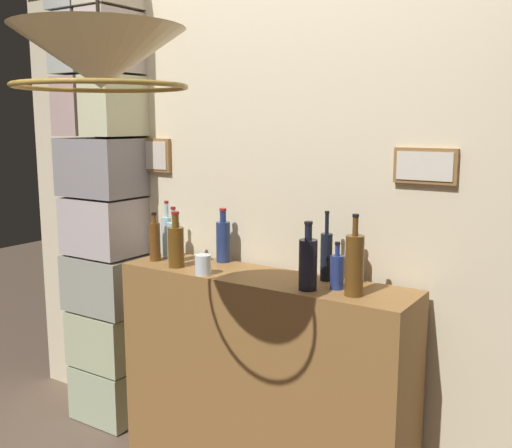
# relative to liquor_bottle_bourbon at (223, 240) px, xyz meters

# --- Properties ---
(panelled_rear_partition) EXTENTS (3.74, 0.15, 2.71)m
(panelled_rear_partition) POSITION_rel_liquor_bottle_bourbon_xyz_m (0.32, 0.12, 0.28)
(panelled_rear_partition) COLOR beige
(panelled_rear_partition) RESTS_ON ground
(stone_pillar) EXTENTS (0.45, 0.37, 2.64)m
(stone_pillar) POSITION_rel_liquor_bottle_bourbon_xyz_m (-0.78, -0.04, 0.18)
(stone_pillar) COLOR #A9B692
(stone_pillar) RESTS_ON ground
(bar_shelf_unit) EXTENTS (1.45, 0.35, 1.04)m
(bar_shelf_unit) POSITION_rel_liquor_bottle_bourbon_xyz_m (0.32, -0.13, -0.63)
(bar_shelf_unit) COLOR olive
(bar_shelf_unit) RESTS_ON ground
(liquor_bottle_bourbon) EXTENTS (0.07, 0.07, 0.27)m
(liquor_bottle_bourbon) POSITION_rel_liquor_bottle_bourbon_xyz_m (0.00, 0.00, 0.00)
(liquor_bottle_bourbon) COLOR navy
(liquor_bottle_bourbon) RESTS_ON bar_shelf_unit
(liquor_bottle_port) EXTENTS (0.06, 0.06, 0.28)m
(liquor_bottle_port) POSITION_rel_liquor_bottle_bourbon_xyz_m (-0.21, -0.14, -0.00)
(liquor_bottle_port) COLOR #A3C8CB
(liquor_bottle_port) RESTS_ON bar_shelf_unit
(liquor_bottle_scotch) EXTENTS (0.06, 0.06, 0.23)m
(liquor_bottle_scotch) POSITION_rel_liquor_bottle_bourbon_xyz_m (0.72, -0.00, -0.03)
(liquor_bottle_scotch) COLOR brown
(liquor_bottle_scotch) RESTS_ON bar_shelf_unit
(liquor_bottle_rum) EXTENTS (0.08, 0.08, 0.27)m
(liquor_bottle_rum) POSITION_rel_liquor_bottle_bourbon_xyz_m (-0.13, -0.21, -0.00)
(liquor_bottle_rum) COLOR #5D3B12
(liquor_bottle_rum) RESTS_ON bar_shelf_unit
(liquor_bottle_rye) EXTENTS (0.08, 0.08, 0.34)m
(liquor_bottle_rye) POSITION_rel_liquor_bottle_bourbon_xyz_m (0.80, -0.19, 0.02)
(liquor_bottle_rye) COLOR #5B3814
(liquor_bottle_rye) RESTS_ON bar_shelf_unit
(liquor_bottle_vermouth) EXTENTS (0.08, 0.08, 0.29)m
(liquor_bottle_vermouth) POSITION_rel_liquor_bottle_bourbon_xyz_m (0.60, -0.22, 0.01)
(liquor_bottle_vermouth) COLOR black
(liquor_bottle_vermouth) RESTS_ON bar_shelf_unit
(liquor_bottle_brandy) EXTENTS (0.06, 0.06, 0.20)m
(liquor_bottle_brandy) POSITION_rel_liquor_bottle_bourbon_xyz_m (0.70, -0.14, -0.03)
(liquor_bottle_brandy) COLOR navy
(liquor_bottle_brandy) RESTS_ON bar_shelf_unit
(liquor_bottle_mezcal) EXTENTS (0.06, 0.06, 0.30)m
(liquor_bottle_mezcal) POSITION_rel_liquor_bottle_bourbon_xyz_m (-0.32, -0.07, 0.00)
(liquor_bottle_mezcal) COLOR #A9D2E1
(liquor_bottle_mezcal) RESTS_ON bar_shelf_unit
(liquor_bottle_whiskey) EXTENTS (0.05, 0.05, 0.31)m
(liquor_bottle_whiskey) POSITION_rel_liquor_bottle_bourbon_xyz_m (0.60, -0.04, 0.00)
(liquor_bottle_whiskey) COLOR black
(liquor_bottle_whiskey) RESTS_ON bar_shelf_unit
(liquor_bottle_tequila) EXTENTS (0.06, 0.06, 0.25)m
(liquor_bottle_tequila) POSITION_rel_liquor_bottle_bourbon_xyz_m (-0.31, -0.17, -0.01)
(liquor_bottle_tequila) COLOR brown
(liquor_bottle_tequila) RESTS_ON bar_shelf_unit
(glass_tumbler_rocks) EXTENTS (0.08, 0.08, 0.09)m
(glass_tumbler_rocks) POSITION_rel_liquor_bottle_bourbon_xyz_m (0.07, -0.26, -0.06)
(glass_tumbler_rocks) COLOR silver
(glass_tumbler_rocks) RESTS_ON bar_shelf_unit
(pendant_lamp) EXTENTS (0.55, 0.55, 0.44)m
(pendant_lamp) POSITION_rel_liquor_bottle_bourbon_xyz_m (0.29, -1.03, 0.78)
(pendant_lamp) COLOR beige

